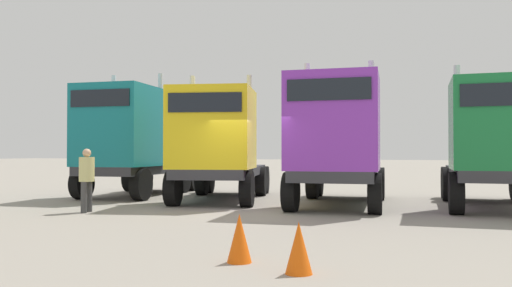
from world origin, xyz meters
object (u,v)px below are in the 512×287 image
Objects in this scene: semi_truck_yellow at (217,145)px; semi_truck_purple at (336,140)px; traffic_cone_mid at (239,238)px; semi_truck_teal at (126,141)px; semi_truck_green at (496,144)px; visitor_with_camera at (87,176)px; traffic_cone_far at (299,248)px.

semi_truck_purple reaches higher than semi_truck_yellow.
semi_truck_teal is at bearing 131.48° from traffic_cone_mid.
traffic_cone_mid is (-4.21, -8.37, -1.47)m from semi_truck_green.
traffic_cone_far is (7.03, -4.79, -0.63)m from visitor_with_camera.
visitor_with_camera is at bearing -70.68° from semi_truck_green.
semi_truck_teal reaches higher than semi_truck_green.
traffic_cone_far is (8.65, -9.06, -1.67)m from semi_truck_teal.
semi_truck_yellow is at bearing -100.10° from semi_truck_purple.
semi_truck_green is (4.22, 0.74, -0.11)m from semi_truck_purple.
semi_truck_purple is 3.87× the size of visitor_with_camera.
traffic_cone_far is (0.98, -0.39, -0.01)m from traffic_cone_mid.
semi_truck_purple is 9.29× the size of traffic_cone_mid.
semi_truck_yellow is 8.08m from semi_truck_green.
semi_truck_green is 3.69× the size of visitor_with_camera.
semi_truck_green is 9.13× the size of traffic_cone_far.
semi_truck_purple is 4.29m from semi_truck_green.
semi_truck_yellow is 9.80m from traffic_cone_far.
semi_truck_green is 9.49m from traffic_cone_mid.
semi_truck_teal is 7.72m from semi_truck_purple.
semi_truck_teal is 4.68m from visitor_with_camera.
visitor_with_camera is (-2.18, -3.59, -0.85)m from semi_truck_yellow.
semi_truck_purple is 7.79m from traffic_cone_mid.
traffic_cone_far is at bearing -21.63° from traffic_cone_mid.
traffic_cone_far is at bearing 17.12° from semi_truck_yellow.
traffic_cone_mid is (7.66, -8.67, -1.66)m from semi_truck_teal.
semi_truck_green is 9.45m from traffic_cone_far.
semi_truck_green is 8.85× the size of traffic_cone_mid.
semi_truck_yellow is 3.87m from semi_truck_purple.
semi_truck_green is 11.03m from visitor_with_camera.
semi_truck_teal is 11.88m from semi_truck_green.
semi_truck_teal reaches higher than semi_truck_yellow.
traffic_cone_mid is at bearing 158.37° from traffic_cone_far.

